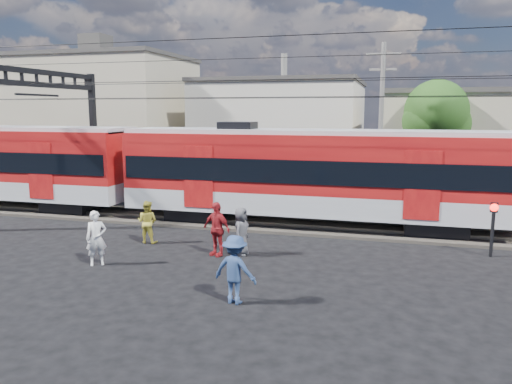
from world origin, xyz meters
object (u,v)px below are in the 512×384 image
crossing_signal (493,219)px  pedestrian_a (96,238)px  commuter_train (315,172)px  pedestrian_c (235,269)px

crossing_signal → pedestrian_a: bearing=-160.5°
commuter_train → crossing_signal: 7.17m
pedestrian_a → pedestrian_c: (5.33, -1.89, 0.01)m
commuter_train → crossing_signal: size_ratio=26.50×
commuter_train → pedestrian_a: size_ratio=28.18×
pedestrian_c → commuter_train: bearing=-84.6°
pedestrian_c → pedestrian_a: bearing=-10.1°
commuter_train → pedestrian_c: (-0.63, -9.03, -1.50)m
commuter_train → crossing_signal: bearing=-22.5°
pedestrian_a → crossing_signal: crossing_signal is taller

